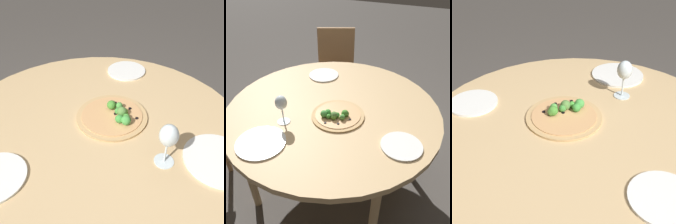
{
  "view_description": "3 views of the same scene",
  "coord_description": "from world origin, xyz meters",
  "views": [
    {
      "loc": [
        -0.0,
        -0.8,
        1.44
      ],
      "look_at": [
        0.08,
        0.07,
        0.73
      ],
      "focal_mm": 40.0,
      "sensor_mm": 36.0,
      "label": 1
    },
    {
      "loc": [
        1.2,
        0.53,
        1.63
      ],
      "look_at": [
        0.08,
        0.07,
        0.73
      ],
      "focal_mm": 40.0,
      "sensor_mm": 36.0,
      "label": 2
    },
    {
      "loc": [
        -1.01,
        0.09,
        1.47
      ],
      "look_at": [
        0.08,
        0.07,
        0.73
      ],
      "focal_mm": 50.0,
      "sensor_mm": 36.0,
      "label": 3
    }
  ],
  "objects": [
    {
      "name": "plate_side",
      "position": [
        0.2,
        0.48,
        0.71
      ],
      "size": [
        0.22,
        0.22,
        0.01
      ],
      "color": "white",
      "rests_on": "dining_table"
    },
    {
      "name": "wine_glass",
      "position": [
        0.25,
        -0.21,
        0.83
      ],
      "size": [
        0.08,
        0.08,
        0.18
      ],
      "color": "silver",
      "rests_on": "dining_table"
    },
    {
      "name": "plate_near",
      "position": [
        0.46,
        -0.22,
        0.71
      ],
      "size": [
        0.27,
        0.27,
        0.01
      ],
      "color": "white",
      "rests_on": "dining_table"
    },
    {
      "name": "dining_table",
      "position": [
        0.0,
        0.0,
        0.65
      ],
      "size": [
        1.36,
        1.36,
        0.7
      ],
      "color": "tan",
      "rests_on": "ground_plane"
    },
    {
      "name": "pizza",
      "position": [
        0.08,
        0.07,
        0.72
      ],
      "size": [
        0.32,
        0.32,
        0.06
      ],
      "color": "tan",
      "rests_on": "dining_table"
    },
    {
      "name": "plate_far",
      "position": [
        -0.37,
        -0.23,
        0.71
      ],
      "size": [
        0.23,
        0.23,
        0.01
      ],
      "color": "white",
      "rests_on": "dining_table"
    }
  ]
}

